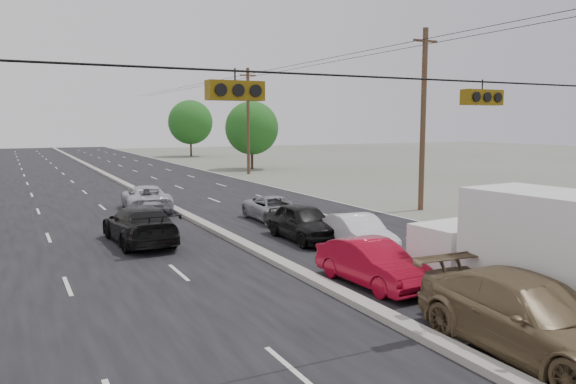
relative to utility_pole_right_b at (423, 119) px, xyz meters
name	(u,v)px	position (x,y,z in m)	size (l,w,h in m)	color
ground	(423,339)	(-12.50, -15.00, -5.11)	(200.00, 200.00, 0.00)	#606356
road_surface	(139,193)	(-12.50, 15.00, -5.11)	(20.00, 160.00, 0.02)	black
center_median	(139,191)	(-12.50, 15.00, -5.01)	(0.50, 160.00, 0.20)	gray
utility_pole_right_b	(423,119)	(0.00, 0.00, 0.00)	(1.60, 0.30, 10.00)	#422D1E
utility_pole_right_c	(248,120)	(0.00, 25.00, 0.00)	(1.60, 0.30, 10.00)	#422D1E
traffic_signals	(479,95)	(-11.10, -15.00, 0.39)	(25.00, 0.30, 0.54)	black
tree_right_mid	(252,128)	(2.50, 30.00, -0.77)	(5.60, 5.60, 7.14)	#382619
tree_right_far	(190,122)	(3.50, 55.00, -0.15)	(6.40, 6.40, 8.16)	#382619
box_truck	(538,253)	(-8.99, -15.10, -3.46)	(2.68, 6.48, 3.21)	black
tan_sedan	(531,318)	(-11.10, -16.72, -4.29)	(2.28, 5.62, 1.63)	brown
red_sedan	(372,264)	(-11.10, -11.03, -4.42)	(1.44, 4.14, 1.36)	#A20A21
queue_car_a	(304,222)	(-9.81, -4.31, -4.35)	(1.79, 4.46, 1.52)	black
queue_car_b	(358,234)	(-9.00, -7.13, -4.42)	(1.46, 4.20, 1.38)	white
queue_car_c	(274,209)	(-8.95, 0.36, -4.50)	(2.02, 4.37, 1.21)	gray
oncoming_near	(140,225)	(-16.06, -1.91, -4.34)	(2.16, 5.30, 1.54)	black
oncoming_far	(146,198)	(-13.90, 6.58, -4.39)	(2.37, 5.13, 1.43)	#B4B6BC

